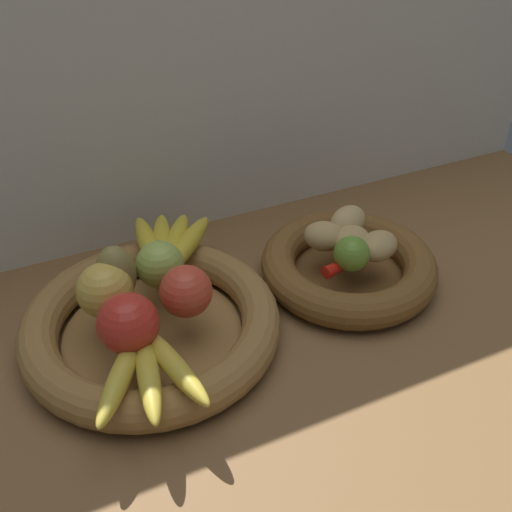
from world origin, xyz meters
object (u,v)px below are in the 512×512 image
object	(u,v)px
potato_oblong	(324,236)
potato_large	(351,241)
potato_small	(378,246)
potato_back	(348,222)
chili_pepper	(360,256)
lime_near	(351,253)
banana_bunch_front	(147,368)
fruit_bowl_left	(152,324)
fruit_bowl_right	(348,266)
apple_red_right	(186,291)
apple_green_back	(160,265)
apple_golden_left	(105,290)
banana_bunch_back	(167,247)
apple_red_front	(128,323)
pear_brown	(116,274)

from	to	relation	value
potato_oblong	potato_large	bearing A→B (deg)	-37.87
potato_small	potato_oblong	size ratio (longest dim) A/B	1.07
potato_back	chili_pepper	size ratio (longest dim) A/B	0.52
lime_near	banana_bunch_front	bearing A→B (deg)	-166.10
fruit_bowl_left	fruit_bowl_right	distance (cm)	32.00
potato_large	lime_near	bearing A→B (deg)	-123.69
apple_red_right	potato_back	world-z (taller)	apple_red_right
apple_green_back	potato_small	xyz separation A→B (cm)	(31.67, -7.39, -1.39)
apple_golden_left	chili_pepper	size ratio (longest dim) A/B	0.55
apple_golden_left	banana_bunch_back	distance (cm)	14.82
apple_red_front	potato_large	bearing A→B (deg)	9.36
fruit_bowl_left	chili_pepper	size ratio (longest dim) A/B	2.62
fruit_bowl_left	apple_red_right	bearing A→B (deg)	-31.02
fruit_bowl_right	lime_near	bearing A→B (deg)	-123.69
potato_large	apple_red_right	bearing A→B (deg)	-174.30
chili_pepper	banana_bunch_back	bearing A→B (deg)	140.55
apple_green_back	potato_small	distance (cm)	32.55
potato_small	apple_green_back	bearing A→B (deg)	166.86
apple_red_right	potato_large	bearing A→B (deg)	5.70
apple_red_front	potato_small	size ratio (longest dim) A/B	1.12
banana_bunch_front	potato_large	size ratio (longest dim) A/B	2.60
apple_red_right	potato_oblong	bearing A→B (deg)	12.29
pear_brown	lime_near	bearing A→B (deg)	-12.65
apple_green_back	potato_oblong	xyz separation A→B (cm)	(25.53, -1.97, -1.24)
apple_green_back	banana_bunch_back	bearing A→B (deg)	64.96
fruit_bowl_left	pear_brown	bearing A→B (deg)	128.42
potato_back	lime_near	size ratio (longest dim) A/B	1.33
apple_red_right	banana_bunch_back	size ratio (longest dim) A/B	0.40
fruit_bowl_right	apple_red_right	bearing A→B (deg)	-174.30
potato_back	apple_golden_left	bearing A→B (deg)	-176.63
pear_brown	potato_back	bearing A→B (deg)	0.22
potato_large	potato_oblong	world-z (taller)	potato_oblong
apple_golden_left	banana_bunch_back	bearing A→B (deg)	39.13
fruit_bowl_left	potato_small	world-z (taller)	potato_small
potato_large	potato_back	xyz separation A→B (cm)	(1.81, 3.97, 0.49)
fruit_bowl_left	apple_red_right	world-z (taller)	apple_red_right
banana_bunch_back	potato_back	size ratio (longest dim) A/B	2.53
apple_red_right	potato_small	size ratio (longest dim) A/B	1.03
banana_bunch_front	potato_large	bearing A→B (deg)	18.25
potato_oblong	apple_red_right	bearing A→B (deg)	-167.71
fruit_bowl_left	apple_golden_left	world-z (taller)	apple_golden_left
apple_green_back	pear_brown	xyz separation A→B (cm)	(-6.26, -0.67, 0.87)
apple_red_front	potato_back	xyz separation A→B (cm)	(37.83, 9.91, -1.37)
apple_golden_left	apple_green_back	bearing A→B (deg)	18.64
potato_back	chili_pepper	xyz separation A→B (cm)	(-1.92, -6.88, -1.51)
potato_small	potato_back	world-z (taller)	potato_back
apple_green_back	apple_red_front	size ratio (longest dim) A/B	0.88
apple_green_back	apple_golden_left	bearing A→B (deg)	-161.36
apple_red_front	potato_small	distance (cm)	39.07
potato_oblong	lime_near	xyz separation A→B (cm)	(0.92, -6.03, 0.49)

